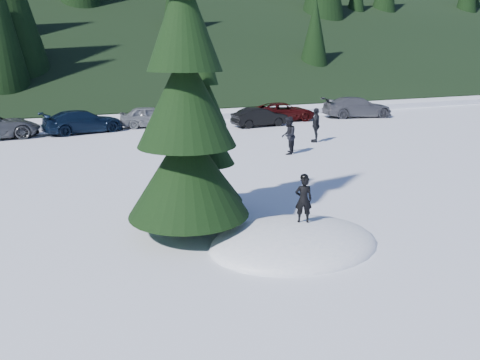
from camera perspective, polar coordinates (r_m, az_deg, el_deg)
name	(u,v)px	position (r m, az deg, el deg)	size (l,w,h in m)	color
ground	(294,244)	(12.13, 6.64, -7.77)	(200.00, 200.00, 0.00)	white
snow_mound	(294,244)	(12.13, 6.64, -7.77)	(4.48, 3.52, 0.96)	white
spruce_tall	(186,110)	(11.97, -6.59, 8.42)	(3.20, 3.20, 8.60)	black
spruce_short	(205,145)	(13.79, -4.30, 4.26)	(2.20, 2.20, 5.37)	black
child_skier	(304,199)	(12.10, 7.75, -2.37)	(0.44, 0.29, 1.22)	black
adult_0	(288,136)	(22.55, 5.91, 5.42)	(0.88, 0.68, 1.81)	black
adult_1	(316,125)	(25.88, 9.23, 6.63)	(1.09, 0.45, 1.86)	black
car_3	(83,121)	(30.16, -18.58, 6.78)	(1.93, 4.75, 1.38)	black
car_4	(151,117)	(31.33, -10.77, 7.60)	(1.64, 4.07, 1.39)	gray
car_5	(260,117)	(31.19, 2.44, 7.68)	(1.31, 3.76, 1.24)	black
car_6	(283,112)	(34.01, 5.32, 8.30)	(2.13, 4.62, 1.29)	#360909
car_7	(357,107)	(36.81, 14.09, 8.62)	(2.13, 5.23, 1.52)	#515259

